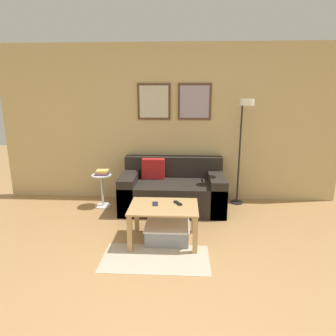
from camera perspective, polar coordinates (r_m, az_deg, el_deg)
The scene contains 11 objects.
ground_plane at distance 2.69m, azimuth -3.41°, elevation -27.41°, with size 16.00×16.00×0.00m, color tan.
wall_back at distance 4.99m, azimuth 0.21°, elevation 8.39°, with size 5.60×0.09×2.55m.
area_rug at distance 3.47m, azimuth -2.37°, elevation -16.79°, with size 1.19×0.62×0.01m, color #C1B299.
couch at distance 4.74m, azimuth 0.86°, elevation -4.32°, with size 1.59×0.89×0.77m.
coffee_table at distance 3.66m, azimuth -0.82°, elevation -8.60°, with size 0.82×0.60×0.46m.
storage_bin at distance 3.79m, azimuth -0.12°, elevation -12.16°, with size 0.54×0.45×0.21m.
floor_lamp at distance 4.66m, azimuth 14.21°, elevation 7.25°, with size 0.20×0.54×1.70m.
side_table at distance 4.89m, azimuth -12.44°, elevation -3.66°, with size 0.31×0.31×0.53m.
book_stack at distance 4.84m, azimuth -12.40°, elevation -0.80°, with size 0.22×0.19×0.07m.
remote_control at distance 3.69m, azimuth 1.89°, elevation -6.69°, with size 0.04×0.15×0.02m, color black.
cell_phone at distance 3.69m, azimuth -2.45°, elevation -6.83°, with size 0.07×0.14×0.01m, color #1E2338.
Camera 1 is at (0.25, -2.00, 1.79)m, focal length 32.00 mm.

